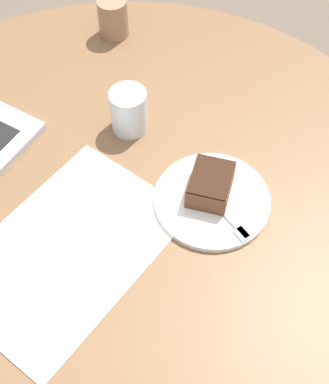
{
  "coord_description": "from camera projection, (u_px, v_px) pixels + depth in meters",
  "views": [
    {
      "loc": [
        0.44,
        0.37,
        1.6
      ],
      "look_at": [
        -0.05,
        0.07,
        0.79
      ],
      "focal_mm": 50.0,
      "sensor_mm": 36.0,
      "label": 1
    }
  ],
  "objects": [
    {
      "name": "ground_plane",
      "position": [
        135.0,
        343.0,
        1.63
      ],
      "size": [
        12.0,
        12.0,
        0.0
      ],
      "primitive_type": "plane",
      "color": "#6B5B4C"
    },
    {
      "name": "dining_table",
      "position": [
        121.0,
        240.0,
        1.12
      ],
      "size": [
        1.29,
        1.29,
        0.75
      ],
      "color": "brown",
      "rests_on": "ground_plane"
    },
    {
      "name": "paper_document",
      "position": [
        68.0,
        249.0,
        0.96
      ],
      "size": [
        0.43,
        0.31,
        0.0
      ],
      "rotation": [
        0.0,
        0.0,
        -0.1
      ],
      "color": "white",
      "rests_on": "dining_table"
    },
    {
      "name": "plate",
      "position": [
        212.0,
        200.0,
        1.02
      ],
      "size": [
        0.22,
        0.22,
        0.01
      ],
      "color": "white",
      "rests_on": "dining_table"
    },
    {
      "name": "cake_slice",
      "position": [
        211.0,
        184.0,
        1.01
      ],
      "size": [
        0.12,
        0.1,
        0.05
      ],
      "rotation": [
        0.0,
        0.0,
        3.42
      ],
      "color": "brown",
      "rests_on": "plate"
    },
    {
      "name": "fork",
      "position": [
        225.0,
        213.0,
        0.99
      ],
      "size": [
        0.09,
        0.17,
        0.0
      ],
      "rotation": [
        0.0,
        0.0,
        7.44
      ],
      "color": "silver",
      "rests_on": "plate"
    },
    {
      "name": "coffee_glass",
      "position": [
        113.0,
        18.0,
        1.28
      ],
      "size": [
        0.07,
        0.07,
        0.09
      ],
      "color": "#997556",
      "rests_on": "dining_table"
    },
    {
      "name": "water_glass",
      "position": [
        129.0,
        111.0,
        1.1
      ],
      "size": [
        0.08,
        0.08,
        0.1
      ],
      "color": "silver",
      "rests_on": "dining_table"
    }
  ]
}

